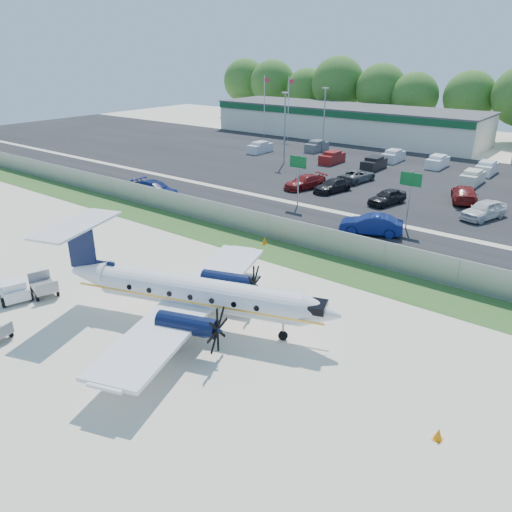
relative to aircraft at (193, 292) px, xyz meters
The scene contains 27 objects.
ground 2.03m from the aircraft, 81.76° to the right, with size 170.00×170.00×0.00m, color beige.
grass_verge 11.63m from the aircraft, 89.61° to the left, with size 170.00×4.00×0.02m, color #2D561E.
access_road 18.57m from the aircraft, 89.76° to the left, with size 170.00×8.00×0.02m, color black.
parking_lot 39.51m from the aircraft, 89.89° to the left, with size 170.00×32.00×0.02m, color black.
perimeter_fence 13.50m from the aircraft, 89.67° to the left, with size 120.00×0.06×1.99m.
building_west 65.94m from the aircraft, 111.27° to the left, with size 46.40×12.40×5.24m.
sign_left 23.79m from the aircraft, 109.50° to the left, with size 1.80×0.26×5.00m.
sign_mid 22.64m from the aircraft, 82.17° to the left, with size 1.80×0.26×5.00m.
flagpole_west 65.31m from the aircraft, 123.35° to the left, with size 1.06×0.12×10.00m.
flagpole_east 62.70m from the aircraft, 119.53° to the left, with size 1.06×0.12×10.00m.
light_pole_nw 42.56m from the aircraft, 118.00° to the left, with size 0.90×0.35×9.09m.
light_pole_sw 51.58m from the aircraft, 112.77° to the left, with size 0.90×0.35×9.09m.
tree_line 73.49m from the aircraft, 89.94° to the left, with size 112.00×6.00×14.00m, color #2F601C, non-canonical shape.
aircraft is the anchor object (origin of this frame).
pushback_tug 11.83m from the aircraft, 157.07° to the right, with size 2.74×2.32×1.31m.
baggage_cart_near 10.54m from the aircraft, 162.68° to the right, with size 2.49×1.92×1.15m.
cone_nose 13.90m from the aircraft, ahead, with size 0.37×0.37×0.52m.
cone_starboard_wing 13.03m from the aircraft, 109.28° to the left, with size 0.43×0.43×0.61m.
road_car_west 26.68m from the aircraft, 142.76° to the left, with size 2.26×5.57×1.62m, color navy.
road_car_mid 19.49m from the aircraft, 86.14° to the left, with size 1.77×5.07×1.67m, color navy.
parked_car_a 30.30m from the aircraft, 110.87° to the left, with size 2.05×5.05×1.47m, color maroon.
parked_car_b 29.98m from the aircraft, 104.95° to the left, with size 1.91×4.70×1.36m, color black.
parked_car_c 28.23m from the aircraft, 92.42° to the left, with size 1.78×4.42×1.50m, color black.
parked_car_d 30.27m from the aircraft, 75.56° to the left, with size 1.98×4.91×1.67m, color silver.
parked_car_f 35.54m from the aircraft, 102.60° to the left, with size 2.35×5.10×1.42m, color #595B5E.
parked_car_g 34.10m from the aircraft, 82.46° to the left, with size 2.27×5.59×1.62m, color maroon.
far_parking_rows 44.51m from the aircraft, 89.90° to the left, with size 56.00×10.00×1.60m, color gray, non-canonical shape.
Camera 1 is at (17.40, -16.54, 14.18)m, focal length 35.00 mm.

